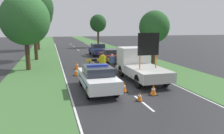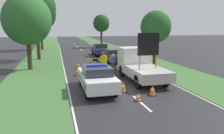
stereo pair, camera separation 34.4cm
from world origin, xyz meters
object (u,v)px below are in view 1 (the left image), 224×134
(work_truck, at_px, (139,64))
(roadside_tree_near_right, at_px, (154,27))
(traffic_cone_centre_front, at_px, (77,65))
(roadside_tree_mid_right, at_px, (98,23))
(traffic_cone_behind_barrier, at_px, (76,72))
(queued_car_wagon_maroon, at_px, (111,55))
(police_officer, at_px, (103,61))
(traffic_cone_lane_edge, at_px, (124,87))
(roadside_tree_near_left, at_px, (37,14))
(traffic_cone_near_truck, at_px, (153,90))
(road_barrier, at_px, (102,61))
(roadside_tree_mid_left, at_px, (25,20))
(queued_car_hatch_blue, at_px, (98,49))
(police_car, at_px, (97,78))
(traffic_cone_near_police, at_px, (140,97))
(pedestrian_civilian, at_px, (112,61))

(work_truck, relative_size, roadside_tree_near_right, 1.02)
(work_truck, distance_m, traffic_cone_centre_front, 6.67)
(traffic_cone_centre_front, xyz_separation_m, roadside_tree_mid_right, (6.71, 21.63, 4.21))
(traffic_cone_behind_barrier, distance_m, queued_car_wagon_maroon, 7.67)
(police_officer, height_order, traffic_cone_lane_edge, police_officer)
(traffic_cone_behind_barrier, relative_size, roadside_tree_near_left, 0.08)
(traffic_cone_near_truck, xyz_separation_m, roadside_tree_mid_right, (3.38, 30.79, 4.27))
(road_barrier, xyz_separation_m, roadside_tree_mid_left, (-6.45, 2.03, 3.62))
(queued_car_hatch_blue, distance_m, roadside_tree_near_left, 13.96)
(traffic_cone_behind_barrier, distance_m, roadside_tree_near_right, 8.33)
(police_officer, bearing_deg, work_truck, 120.46)
(police_car, distance_m, roadside_tree_mid_right, 29.90)
(road_barrier, relative_size, traffic_cone_near_truck, 4.86)
(traffic_cone_centre_front, bearing_deg, traffic_cone_lane_edge, -77.07)
(queued_car_hatch_blue, bearing_deg, roadside_tree_near_right, 105.88)
(police_officer, xyz_separation_m, traffic_cone_behind_barrier, (-2.34, -0.51, -0.70))
(roadside_tree_near_right, bearing_deg, road_barrier, 177.57)
(roadside_tree_near_right, bearing_deg, police_car, -138.64)
(police_car, relative_size, roadside_tree_near_left, 0.55)
(traffic_cone_lane_edge, relative_size, queued_car_hatch_blue, 0.14)
(traffic_cone_behind_barrier, distance_m, roadside_tree_mid_right, 25.72)
(roadside_tree_near_right, relative_size, roadside_tree_mid_right, 0.86)
(traffic_cone_near_police, xyz_separation_m, queued_car_wagon_maroon, (2.04, 13.31, 0.51))
(traffic_cone_lane_edge, height_order, queued_car_hatch_blue, queued_car_hatch_blue)
(roadside_tree_mid_right, bearing_deg, traffic_cone_centre_front, -107.24)
(roadside_tree_mid_left, bearing_deg, road_barrier, -17.46)
(police_officer, bearing_deg, pedestrian_civilian, 178.10)
(traffic_cone_centre_front, bearing_deg, traffic_cone_behind_barrier, -97.68)
(roadside_tree_mid_left, distance_m, roadside_tree_mid_right, 23.62)
(traffic_cone_centre_front, bearing_deg, pedestrian_civilian, -38.00)
(police_car, bearing_deg, roadside_tree_mid_right, 82.07)
(road_barrier, distance_m, traffic_cone_near_truck, 7.99)
(traffic_cone_near_police, relative_size, traffic_cone_behind_barrier, 0.73)
(police_officer, xyz_separation_m, traffic_cone_centre_front, (-1.97, 2.22, -0.68))
(queued_car_wagon_maroon, bearing_deg, traffic_cone_lane_edge, 78.54)
(police_officer, bearing_deg, traffic_cone_near_truck, 97.12)
(traffic_cone_near_police, relative_size, roadside_tree_mid_left, 0.07)
(police_officer, distance_m, roadside_tree_near_right, 5.89)
(queued_car_hatch_blue, xyz_separation_m, roadside_tree_near_left, (-8.25, 10.02, 5.14))
(traffic_cone_behind_barrier, relative_size, roadside_tree_mid_right, 0.11)
(roadside_tree_mid_left, bearing_deg, traffic_cone_lane_edge, -55.10)
(traffic_cone_behind_barrier, bearing_deg, roadside_tree_mid_left, 138.69)
(police_car, bearing_deg, traffic_cone_near_truck, -27.34)
(traffic_cone_centre_front, bearing_deg, road_barrier, -31.05)
(traffic_cone_near_police, bearing_deg, roadside_tree_near_right, 59.76)
(traffic_cone_behind_barrier, bearing_deg, traffic_cone_lane_edge, -67.51)
(road_barrier, relative_size, traffic_cone_behind_barrier, 4.38)
(police_officer, xyz_separation_m, queued_car_hatch_blue, (2.01, 11.60, -0.18))
(work_truck, height_order, traffic_cone_behind_barrier, work_truck)
(police_officer, distance_m, roadside_tree_mid_left, 7.79)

